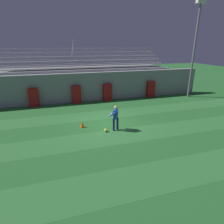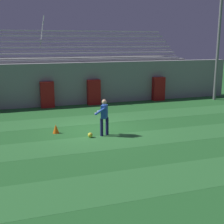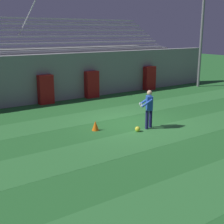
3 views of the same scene
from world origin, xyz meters
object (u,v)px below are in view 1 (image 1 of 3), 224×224
object	(u,v)px
padding_pillar_far_left	(34,98)
traffic_cone	(82,124)
goalkeeper	(115,116)
soccer_ball	(106,130)
padding_pillar_gate_right	(107,92)
padding_pillar_far_right	(151,89)
padding_pillar_gate_left	(76,95)
floodlight_pole	(196,39)

from	to	relation	value
padding_pillar_far_left	traffic_cone	size ratio (longest dim) A/B	3.97
goalkeeper	soccer_ball	distance (m)	1.09
padding_pillar_gate_right	goalkeeper	xyz separation A→B (m)	(-1.40, -6.98, 0.12)
goalkeeper	padding_pillar_gate_right	bearing A→B (deg)	78.67
padding_pillar_far_right	goalkeeper	xyz separation A→B (m)	(-6.22, -6.98, 0.12)
padding_pillar_gate_left	goalkeeper	distance (m)	7.19
padding_pillar_far_left	goalkeeper	xyz separation A→B (m)	(5.53, -6.98, 0.12)
padding_pillar_far_left	padding_pillar_gate_right	bearing A→B (deg)	0.00
padding_pillar_gate_left	traffic_cone	size ratio (longest dim) A/B	3.97
goalkeeper	traffic_cone	world-z (taller)	goalkeeper
floodlight_pole	traffic_cone	distance (m)	14.31
soccer_ball	padding_pillar_far_left	bearing A→B (deg)	124.41
goalkeeper	padding_pillar_gate_left	bearing A→B (deg)	103.65
padding_pillar_far_left	padding_pillar_gate_left	bearing A→B (deg)	0.00
padding_pillar_far_left	padding_pillar_far_right	size ratio (longest dim) A/B	1.00
padding_pillar_far_right	floodlight_pole	size ratio (longest dim) A/B	0.18
padding_pillar_gate_right	floodlight_pole	xyz separation A→B (m)	(8.81, -1.10, 5.00)
padding_pillar_gate_right	padding_pillar_far_left	size ratio (longest dim) A/B	1.00
padding_pillar_gate_right	traffic_cone	bearing A→B (deg)	-120.09
soccer_ball	traffic_cone	bearing A→B (deg)	139.70
padding_pillar_far_right	padding_pillar_gate_right	bearing A→B (deg)	180.00
goalkeeper	traffic_cone	bearing A→B (deg)	152.75
goalkeeper	traffic_cone	distance (m)	2.41
traffic_cone	padding_pillar_far_right	bearing A→B (deg)	35.69
padding_pillar_gate_left	floodlight_pole	xyz separation A→B (m)	(11.90, -1.10, 5.00)
padding_pillar_gate_right	padding_pillar_far_left	xyz separation A→B (m)	(-6.93, 0.00, 0.00)
goalkeeper	floodlight_pole	bearing A→B (deg)	29.93
padding_pillar_far_right	soccer_ball	size ratio (longest dim) A/B	7.59
soccer_ball	goalkeeper	bearing A→B (deg)	8.69
floodlight_pole	soccer_ball	bearing A→B (deg)	-151.21
soccer_ball	floodlight_pole	bearing A→B (deg)	28.79
floodlight_pole	traffic_cone	xyz separation A→B (m)	(-12.24, -4.83, -5.63)
padding_pillar_far_left	goalkeeper	distance (m)	8.91
padding_pillar_gate_right	padding_pillar_far_left	bearing A→B (deg)	180.00
floodlight_pole	goalkeeper	distance (m)	12.75
padding_pillar_gate_right	goalkeeper	size ratio (longest dim) A/B	1.00
padding_pillar_gate_left	padding_pillar_gate_right	xyz separation A→B (m)	(3.09, 0.00, 0.00)
goalkeeper	padding_pillar_far_left	bearing A→B (deg)	128.39
floodlight_pole	traffic_cone	size ratio (longest dim) A/B	22.46
padding_pillar_far_left	soccer_ball	world-z (taller)	padding_pillar_far_left
padding_pillar_gate_left	padding_pillar_far_right	xyz separation A→B (m)	(7.92, 0.00, 0.00)
padding_pillar_far_left	traffic_cone	distance (m)	6.91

